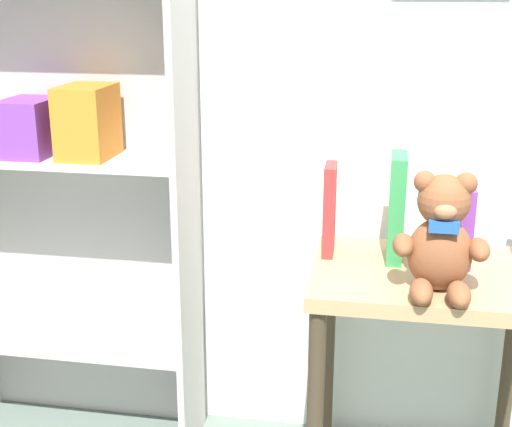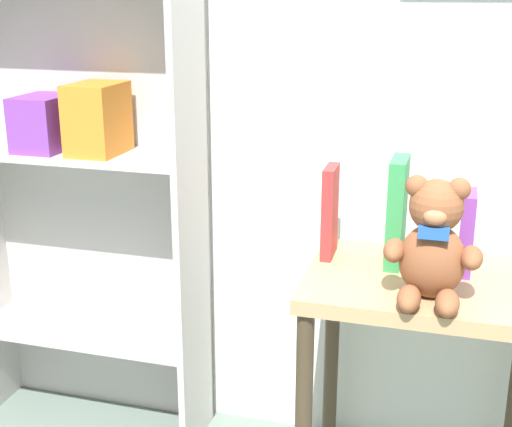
% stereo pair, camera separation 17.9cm
% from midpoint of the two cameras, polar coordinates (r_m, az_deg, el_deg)
% --- Properties ---
extents(wall_back, '(4.80, 0.07, 2.50)m').
position_cam_midpoint_polar(wall_back, '(1.90, 7.61, 16.54)').
color(wall_back, silver).
rests_on(wall_back, ground_plane).
extents(bookshelf_side, '(0.70, 0.24, 1.69)m').
position_cam_midpoint_polar(bookshelf_side, '(2.02, -17.45, 7.08)').
color(bookshelf_side, '#BCB7B2').
rests_on(bookshelf_side, ground_plane).
extents(display_table, '(0.55, 0.42, 0.63)m').
position_cam_midpoint_polar(display_table, '(1.78, 10.58, -8.08)').
color(display_table, tan).
rests_on(display_table, ground_plane).
extents(teddy_bear, '(0.21, 0.19, 0.27)m').
position_cam_midpoint_polar(teddy_bear, '(1.58, 11.51, -2.03)').
color(teddy_bear, brown).
rests_on(teddy_bear, display_table).
extents(book_standing_red, '(0.03, 0.10, 0.23)m').
position_cam_midpoint_polar(book_standing_red, '(1.78, 3.07, 0.28)').
color(book_standing_red, red).
rests_on(book_standing_red, display_table).
extents(book_standing_green, '(0.04, 0.13, 0.26)m').
position_cam_midpoint_polar(book_standing_green, '(1.76, 8.36, 0.41)').
color(book_standing_green, '#33934C').
rests_on(book_standing_green, display_table).
extents(book_standing_purple, '(0.03, 0.11, 0.20)m').
position_cam_midpoint_polar(book_standing_purple, '(1.76, 13.64, -1.00)').
color(book_standing_purple, purple).
rests_on(book_standing_purple, display_table).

